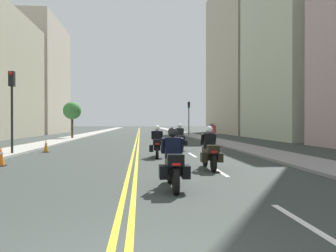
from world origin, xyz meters
TOP-DOWN VIEW (x-y plane):
  - ground_plane at (0.00, 48.00)m, footprint 264.00×264.00m
  - sidewalk_left at (-7.35, 48.00)m, footprint 2.40×144.00m
  - sidewalk_right at (7.35, 48.00)m, footprint 2.40×144.00m
  - centreline_yellow_inner at (-0.12, 48.00)m, footprint 0.12×132.00m
  - centreline_yellow_outer at (0.12, 48.00)m, footprint 0.12×132.00m
  - lane_dashes_white at (3.07, 29.00)m, footprint 0.14×56.40m
  - building_right_1 at (18.18, 30.73)m, footprint 10.01×14.52m
  - building_left_2 at (-16.22, 53.48)m, footprint 6.09×15.78m
  - building_right_2 at (17.85, 49.60)m, footprint 9.36×21.22m
  - motorcycle_0 at (1.12, 5.01)m, footprint 0.76×2.18m
  - motorcycle_1 at (2.84, 8.48)m, footprint 0.76×2.16m
  - motorcycle_2 at (1.11, 12.89)m, footprint 0.78×2.18m
  - motorcycle_3 at (2.73, 16.75)m, footprint 0.78×2.18m
  - traffic_cone_0 at (-5.29, 10.18)m, footprint 0.34×0.34m
  - traffic_cone_1 at (-5.26, 16.35)m, footprint 0.34×0.34m
  - traffic_light_near at (-6.55, 14.66)m, footprint 0.28×0.38m
  - traffic_light_far at (6.55, 38.49)m, footprint 0.28×0.38m
  - pedestrian_0 at (6.69, 24.71)m, footprint 0.42×0.35m
  - pedestrian_1 at (6.68, 25.61)m, footprint 0.40×0.42m
  - street_tree_1 at (-7.07, 32.75)m, footprint 1.92×1.92m

SIDE VIEW (x-z plane):
  - ground_plane at x=0.00m, z-range 0.00..0.00m
  - centreline_yellow_inner at x=-0.12m, z-range 0.00..0.01m
  - centreline_yellow_outer at x=0.12m, z-range 0.00..0.01m
  - lane_dashes_white at x=3.07m, z-range 0.00..0.01m
  - sidewalk_left at x=-7.35m, z-range 0.00..0.12m
  - sidewalk_right at x=7.35m, z-range 0.00..0.12m
  - traffic_cone_1 at x=-5.26m, z-range 0.00..0.79m
  - traffic_cone_0 at x=-5.29m, z-range 0.00..0.80m
  - motorcycle_2 at x=1.11m, z-range -0.16..1.44m
  - motorcycle_1 at x=2.84m, z-range -0.15..1.46m
  - motorcycle_0 at x=1.12m, z-range -0.15..1.46m
  - motorcycle_3 at x=2.73m, z-range -0.15..1.52m
  - pedestrian_0 at x=6.69m, z-range 0.03..1.80m
  - pedestrian_1 at x=6.68m, z-range 0.03..1.84m
  - street_tree_1 at x=-7.07m, z-range 1.02..5.06m
  - traffic_light_far at x=6.55m, z-range 0.85..5.33m
  - traffic_light_near at x=-6.55m, z-range 0.88..5.36m
  - building_left_2 at x=-16.22m, z-range 0.00..18.73m
  - building_right_1 at x=18.18m, z-range 0.00..19.58m
  - building_right_2 at x=17.85m, z-range 0.00..25.35m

